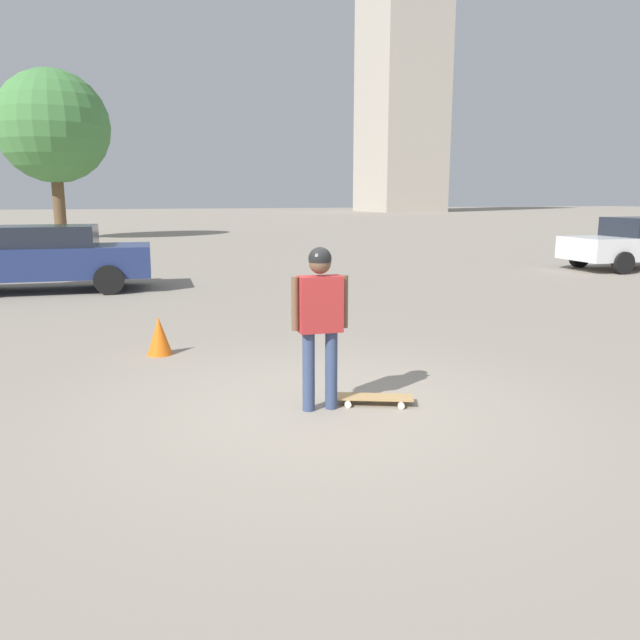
% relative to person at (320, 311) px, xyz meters
% --- Properties ---
extents(ground_plane, '(220.00, 220.00, 0.00)m').
position_rel_person_xyz_m(ground_plane, '(0.00, 0.00, -0.98)').
color(ground_plane, gray).
extents(person, '(0.55, 0.23, 1.58)m').
position_rel_person_xyz_m(person, '(0.00, 0.00, 0.00)').
color(person, '#38476B').
rests_on(person, ground_plane).
extents(skateboard, '(0.80, 0.52, 0.08)m').
position_rel_person_xyz_m(skateboard, '(-0.56, 0.04, -0.91)').
color(skateboard, tan).
rests_on(skateboard, ground_plane).
extents(car_parked_near, '(4.67, 2.16, 1.43)m').
position_rel_person_xyz_m(car_parked_near, '(3.16, -9.33, -0.23)').
color(car_parked_near, navy).
rests_on(car_parked_near, ground_plane).
extents(building_block_distant, '(9.34, 11.94, 43.22)m').
position_rel_person_xyz_m(building_block_distant, '(-38.78, -77.19, 20.63)').
color(building_block_distant, '#B2A899').
rests_on(building_block_distant, ground_plane).
extents(tree_distant, '(5.31, 5.31, 8.01)m').
position_rel_person_xyz_m(tree_distant, '(3.82, -28.01, 4.35)').
color(tree_distant, brown).
rests_on(tree_distant, ground_plane).
extents(traffic_cone, '(0.33, 0.33, 0.50)m').
position_rel_person_xyz_m(traffic_cone, '(1.29, -2.73, -0.72)').
color(traffic_cone, orange).
rests_on(traffic_cone, ground_plane).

